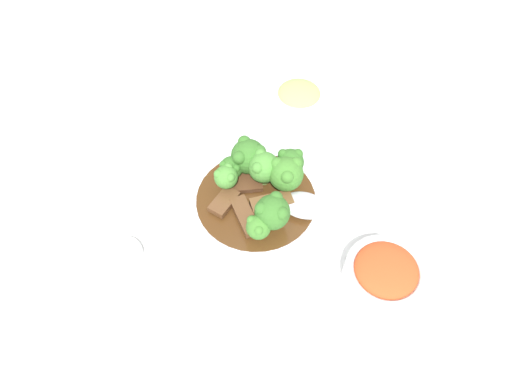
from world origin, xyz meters
TOP-DOWN VIEW (x-y plane):
  - ground_plane at (0.00, 0.00)m, footprint 4.00×4.00m
  - main_plate at (0.00, 0.00)m, footprint 0.30×0.30m
  - beef_strip_0 at (-0.00, 0.03)m, footprint 0.06×0.06m
  - beef_strip_1 at (-0.05, 0.02)m, footprint 0.06×0.05m
  - beef_strip_2 at (0.01, -0.03)m, footprint 0.07×0.04m
  - beef_strip_3 at (-0.03, -0.02)m, footprint 0.03×0.07m
  - broccoli_floret_0 at (0.05, -0.01)m, footprint 0.05×0.05m
  - broccoli_floret_1 at (-0.03, 0.04)m, footprint 0.04×0.04m
  - broccoli_floret_2 at (0.02, 0.06)m, footprint 0.06×0.06m
  - broccoli_floret_3 at (0.07, 0.01)m, footprint 0.04×0.04m
  - broccoli_floret_4 at (-0.01, -0.05)m, footprint 0.05×0.05m
  - broccoli_floret_5 at (0.03, 0.02)m, footprint 0.05×0.05m
  - broccoli_floret_6 at (-0.03, -0.06)m, footprint 0.04×0.04m
  - broccoli_floret_7 at (-0.01, 0.06)m, footprint 0.04×0.04m
  - serving_spoon at (0.06, -0.07)m, footprint 0.18×0.19m
  - side_bowl_kimchi at (0.08, -0.21)m, footprint 0.11×0.11m
  - side_bowl_appetizer at (0.18, 0.14)m, footprint 0.10×0.10m
  - sauce_dish at (-0.22, 0.02)m, footprint 0.07×0.07m
  - paper_napkin at (-0.17, 0.16)m, footprint 0.12×0.10m

SIDE VIEW (x-z plane):
  - ground_plane at x=0.00m, z-range 0.00..0.00m
  - paper_napkin at x=-0.17m, z-range 0.00..0.01m
  - sauce_dish at x=-0.22m, z-range 0.00..0.01m
  - main_plate at x=0.00m, z-range 0.00..0.02m
  - beef_strip_0 at x=0.00m, z-range 0.02..0.03m
  - side_bowl_appetizer at x=0.18m, z-range 0.00..0.05m
  - beef_strip_1 at x=-0.05m, z-range 0.02..0.03m
  - beef_strip_3 at x=-0.03m, z-range 0.02..0.03m
  - side_bowl_kimchi at x=0.08m, z-range 0.00..0.05m
  - serving_spoon at x=0.06m, z-range 0.02..0.03m
  - beef_strip_2 at x=0.01m, z-range 0.02..0.03m
  - broccoli_floret_7 at x=-0.01m, z-range 0.02..0.06m
  - broccoli_floret_6 at x=-0.03m, z-range 0.02..0.06m
  - broccoli_floret_3 at x=0.07m, z-range 0.02..0.07m
  - broccoli_floret_1 at x=-0.03m, z-range 0.03..0.07m
  - broccoli_floret_2 at x=0.02m, z-range 0.02..0.08m
  - broccoli_floret_4 at x=-0.01m, z-range 0.02..0.08m
  - broccoli_floret_5 at x=0.03m, z-range 0.03..0.09m
  - broccoli_floret_0 at x=0.05m, z-range 0.02..0.09m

